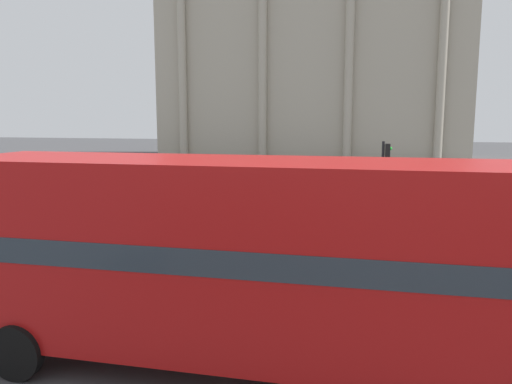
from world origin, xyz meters
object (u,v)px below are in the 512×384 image
Objects in this scene: pedestrian_black at (347,170)px; pedestrian_grey at (144,227)px; plaza_building_left at (311,59)px; pedestrian_blue at (421,191)px; double_decker_bus at (266,257)px; traffic_light_mid at (384,172)px; traffic_light_near at (306,203)px.

pedestrian_grey is at bearing 31.53° from pedestrian_black.
pedestrian_blue is at bearing -74.33° from plaza_building_left.
double_decker_bus is 6.32× the size of pedestrian_blue.
double_decker_bus is 17.88m from pedestrian_blue.
pedestrian_blue reaches higher than pedestrian_black.
traffic_light_mid reaches higher than pedestrian_blue.
pedestrian_grey is at bearing -12.19° from pedestrian_blue.
double_decker_bus reaches higher than traffic_light_near.
plaza_building_left is 20.45× the size of pedestrian_black.
traffic_light_near is (0.10, 4.94, 0.17)m from double_decker_bus.
traffic_light_near is at bearing -178.02° from pedestrian_grey.
pedestrian_blue is (4.26, 12.36, -1.33)m from traffic_light_near.
traffic_light_mid is 2.18× the size of pedestrian_grey.
pedestrian_black is at bearing -126.02° from pedestrian_blue.
pedestrian_blue is at bearing 75.98° from double_decker_bus.
traffic_light_mid is 2.17× the size of pedestrian_black.
pedestrian_black is (0.22, 22.28, -1.40)m from traffic_light_near.
traffic_light_mid is (7.51, -38.10, -8.97)m from plaza_building_left.
plaza_building_left is 19.31× the size of pedestrian_blue.
traffic_light_mid is 10.21m from pedestrian_grey.
plaza_building_left reaches higher than traffic_light_mid.
pedestrian_blue is at bearing -113.21° from pedestrian_grey.
traffic_light_near is 0.98× the size of traffic_light_mid.
traffic_light_mid reaches higher than traffic_light_near.
traffic_light_near is 8.37m from traffic_light_mid.
double_decker_bus is at bearing 150.13° from pedestrian_grey.
plaza_building_left is 45.39m from pedestrian_grey.
double_decker_bus is 13.21m from traffic_light_mid.
traffic_light_near is at bearing -105.94° from traffic_light_mid.
double_decker_bus is at bearing 17.63° from pedestrian_blue.
pedestrian_grey is 21.18m from pedestrian_black.
pedestrian_blue is (9.48, -33.78, -10.34)m from plaza_building_left.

